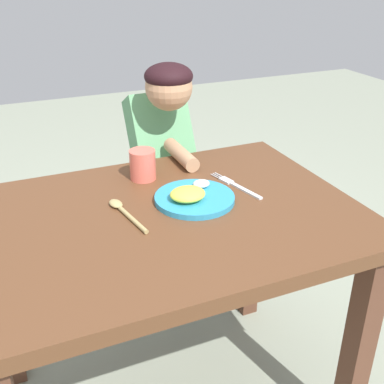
{
  "coord_description": "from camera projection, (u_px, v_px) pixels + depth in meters",
  "views": [
    {
      "loc": [
        -0.37,
        -1.07,
        1.36
      ],
      "look_at": [
        0.1,
        0.05,
        0.75
      ],
      "focal_mm": 44.57,
      "sensor_mm": 36.0,
      "label": 1
    }
  ],
  "objects": [
    {
      "name": "dining_table",
      "position": [
        165.0,
        250.0,
        1.34
      ],
      "size": [
        1.06,
        0.75,
        0.73
      ],
      "color": "brown",
      "rests_on": "ground_plane"
    },
    {
      "name": "plate",
      "position": [
        193.0,
        197.0,
        1.34
      ],
      "size": [
        0.23,
        0.23,
        0.05
      ],
      "color": "teal",
      "rests_on": "dining_table"
    },
    {
      "name": "fork",
      "position": [
        236.0,
        186.0,
        1.44
      ],
      "size": [
        0.07,
        0.22,
        0.01
      ],
      "rotation": [
        0.0,
        0.0,
        1.81
      ],
      "color": "silver",
      "rests_on": "dining_table"
    },
    {
      "name": "spoon",
      "position": [
        123.0,
        211.0,
        1.29
      ],
      "size": [
        0.06,
        0.21,
        0.01
      ],
      "rotation": [
        0.0,
        0.0,
        1.75
      ],
      "color": "tan",
      "rests_on": "dining_table"
    },
    {
      "name": "drinking_cup",
      "position": [
        143.0,
        165.0,
        1.47
      ],
      "size": [
        0.08,
        0.08,
        0.09
      ],
      "primitive_type": "cylinder",
      "color": "#E06655",
      "rests_on": "dining_table"
    },
    {
      "name": "person",
      "position": [
        161.0,
        183.0,
        1.86
      ],
      "size": [
        0.22,
        0.45,
        1.04
      ],
      "rotation": [
        0.0,
        0.0,
        3.14
      ],
      "color": "#3F4F74",
      "rests_on": "ground_plane"
    }
  ]
}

